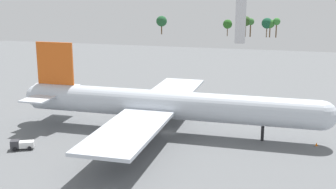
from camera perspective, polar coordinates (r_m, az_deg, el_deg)
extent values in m
plane|color=slate|center=(104.38, 0.00, -4.88)|extent=(295.52, 295.52, 0.00)
cylinder|color=silver|center=(102.44, 0.00, -1.32)|extent=(67.95, 6.48, 6.48)
sphere|color=silver|center=(99.49, 19.27, -2.57)|extent=(6.35, 6.35, 6.35)
sphere|color=silver|center=(115.75, -16.46, -0.13)|extent=(5.51, 5.51, 5.51)
cube|color=#D85919|center=(111.35, -14.36, 3.91)|extent=(9.51, 0.50, 10.37)
cube|color=silver|center=(109.16, -16.07, -0.40)|extent=(6.12, 9.72, 0.36)
cube|color=silver|center=(117.85, -13.51, 0.79)|extent=(6.12, 9.72, 0.36)
cube|color=silver|center=(87.99, -5.08, -4.59)|extent=(11.55, 30.52, 0.70)
cube|color=silver|center=(119.64, 0.57, 0.41)|extent=(11.55, 30.52, 0.70)
cylinder|color=gray|center=(92.30, -3.49, -4.80)|extent=(5.18, 2.72, 2.72)
cylinder|color=gray|center=(82.32, -6.00, -7.20)|extent=(5.18, 2.72, 2.72)
cylinder|color=gray|center=(115.51, 0.48, -0.95)|extent=(5.18, 2.72, 2.72)
cylinder|color=gray|center=(126.15, 1.78, 0.30)|extent=(5.18, 2.72, 2.72)
cylinder|color=black|center=(100.68, 12.08, -4.87)|extent=(0.70, 0.70, 3.47)
cylinder|color=black|center=(101.50, -2.38, -4.41)|extent=(0.70, 0.70, 3.47)
cylinder|color=black|center=(107.99, -1.25, -3.27)|extent=(0.70, 0.70, 3.47)
cube|color=#333338|center=(98.49, -19.13, -6.06)|extent=(2.39, 2.41, 1.65)
cube|color=white|center=(98.24, -17.75, -6.12)|extent=(3.45, 2.94, 1.27)
cylinder|color=black|center=(99.69, -19.01, -6.32)|extent=(0.89, 0.63, 0.86)
cylinder|color=black|center=(97.83, -19.16, -6.71)|extent=(0.89, 0.63, 0.86)
cylinder|color=black|center=(99.32, -17.33, -6.26)|extent=(0.89, 0.63, 0.86)
cylinder|color=black|center=(97.46, -17.44, -6.65)|extent=(0.89, 0.63, 0.86)
cube|color=silver|center=(137.47, -11.14, 0.01)|extent=(2.61, 2.24, 1.73)
cube|color=#2D5193|center=(138.77, -10.52, 0.07)|extent=(3.01, 3.16, 1.25)
cylinder|color=black|center=(138.57, -11.44, -0.26)|extent=(0.62, 0.95, 0.91)
cylinder|color=black|center=(136.80, -10.80, -0.41)|extent=(0.62, 0.95, 0.91)
cylinder|color=black|center=(140.11, -10.68, -0.07)|extent=(0.62, 0.95, 0.91)
cylinder|color=black|center=(138.36, -10.03, -0.22)|extent=(0.62, 0.95, 0.91)
cone|color=orange|center=(100.82, 18.59, -6.08)|extent=(0.55, 0.55, 0.78)
cylinder|color=silver|center=(271.49, 9.36, 10.10)|extent=(6.36, 6.36, 33.83)
cylinder|color=#51381E|center=(319.52, -0.83, 8.39)|extent=(0.81, 0.81, 7.05)
sphere|color=#225830|center=(319.03, -0.83, 9.43)|extent=(7.58, 7.58, 7.58)
cylinder|color=#51381E|center=(310.02, 7.65, 8.05)|extent=(0.52, 0.52, 6.38)
sphere|color=#276220|center=(309.57, 7.68, 8.98)|extent=(6.32, 6.32, 6.32)
cylinder|color=#51381E|center=(308.57, 9.93, 8.14)|extent=(0.88, 0.88, 8.49)
sphere|color=#2F5222|center=(308.05, 9.98, 9.29)|extent=(6.73, 6.73, 6.73)
cylinder|color=#51381E|center=(308.27, 10.57, 8.13)|extent=(0.84, 0.84, 8.80)
sphere|color=#356D31|center=(307.78, 10.61, 9.21)|extent=(4.71, 4.71, 4.71)
cylinder|color=#51381E|center=(307.67, 12.59, 7.88)|extent=(0.58, 0.58, 7.26)
sphere|color=#195235|center=(307.17, 12.64, 8.95)|extent=(7.18, 7.18, 7.18)
cylinder|color=#51381E|center=(307.58, 12.98, 7.86)|extent=(0.75, 0.75, 7.31)
sphere|color=#34722E|center=(307.11, 13.04, 8.87)|extent=(5.84, 5.84, 5.84)
cylinder|color=#51381E|center=(307.36, 13.76, 8.00)|extent=(0.80, 0.80, 9.24)
sphere|color=#377F35|center=(306.85, 13.83, 9.13)|extent=(4.87, 4.87, 4.87)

